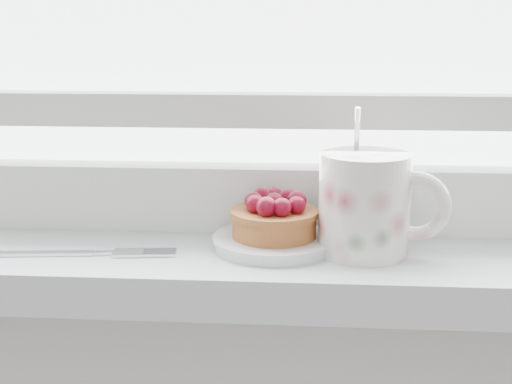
# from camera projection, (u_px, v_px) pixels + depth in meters

# --- Properties ---
(saucer) EXTENTS (0.12, 0.12, 0.01)m
(saucer) POSITION_uv_depth(u_px,v_px,m) (274.00, 242.00, 0.71)
(saucer) COLOR silver
(saucer) RESTS_ON windowsill
(raspberry_tart) EXTENTS (0.09, 0.09, 0.05)m
(raspberry_tart) POSITION_uv_depth(u_px,v_px,m) (274.00, 217.00, 0.71)
(raspberry_tart) COLOR brown
(raspberry_tart) RESTS_ON saucer
(floral_mug) EXTENTS (0.13, 0.11, 0.14)m
(floral_mug) POSITION_uv_depth(u_px,v_px,m) (368.00, 202.00, 0.68)
(floral_mug) COLOR silver
(floral_mug) RESTS_ON windowsill
(fork) EXTENTS (0.19, 0.04, 0.00)m
(fork) POSITION_uv_depth(u_px,v_px,m) (77.00, 253.00, 0.69)
(fork) COLOR silver
(fork) RESTS_ON windowsill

